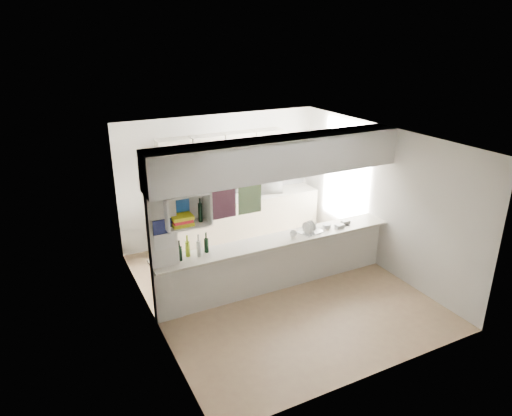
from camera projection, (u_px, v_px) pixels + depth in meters
floor at (277, 288)px, 7.80m from camera, size 4.80×4.80×0.00m
ceiling at (280, 138)px, 6.86m from camera, size 4.80×4.80×0.00m
wall_back at (221, 178)px, 9.32m from camera, size 4.20×0.00×4.20m
wall_left at (149, 243)px, 6.44m from camera, size 0.00×4.80×4.80m
wall_right at (380, 198)px, 8.21m from camera, size 0.00×4.80×4.80m
servery_partition at (269, 198)px, 7.13m from camera, size 4.20×0.50×2.60m
cubby_shelf at (185, 211)px, 6.47m from camera, size 0.65×0.35×0.50m
kitchen_run at (233, 202)px, 9.34m from camera, size 3.60×0.63×2.24m
microwave at (270, 186)px, 9.63m from camera, size 0.58×0.47×0.27m
bowl at (269, 178)px, 9.54m from camera, size 0.25×0.25×0.06m
dish_rack at (310, 228)px, 7.69m from camera, size 0.46×0.39×0.21m
cup at (293, 234)px, 7.51m from camera, size 0.15×0.15×0.09m
wine_bottles at (193, 248)px, 6.85m from camera, size 0.52×0.15×0.36m
plastic_tubs at (336, 225)px, 7.93m from camera, size 0.55×0.22×0.07m
utensil_jar at (210, 198)px, 9.08m from camera, size 0.10×0.10×0.14m
knife_block at (231, 193)px, 9.30m from camera, size 0.11×0.09×0.20m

